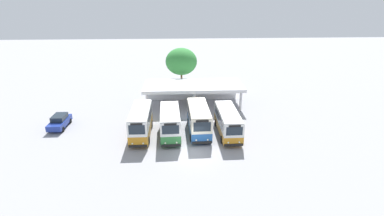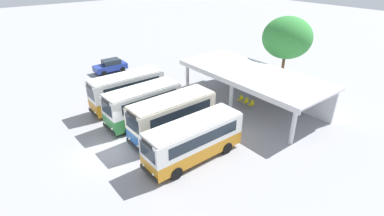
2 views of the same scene
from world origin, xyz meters
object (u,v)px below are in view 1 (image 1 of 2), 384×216
parked_car_flank (60,121)px  city_bus_middle_cream (199,119)px  city_bus_fourth_amber (228,121)px  waiting_chair_middle_seat (199,103)px  city_bus_second_in_row (170,122)px  waiting_chair_end_by_column (189,104)px  city_bus_nearest_orange (141,121)px  waiting_chair_second_from_end (194,103)px

parked_car_flank → city_bus_middle_cream: bearing=-7.9°
city_bus_fourth_amber → waiting_chair_middle_seat: city_bus_fourth_amber is taller
city_bus_second_in_row → waiting_chair_end_by_column: size_ratio=7.90×
city_bus_fourth_amber → parked_car_flank: city_bus_fourth_amber is taller
city_bus_nearest_orange → parked_car_flank: (-10.63, 2.89, -1.02)m
city_bus_nearest_orange → waiting_chair_end_by_column: 11.08m
waiting_chair_second_from_end → waiting_chair_middle_seat: bearing=-1.4°
city_bus_nearest_orange → waiting_chair_middle_seat: 11.93m
city_bus_second_in_row → city_bus_fourth_amber: bearing=1.1°
city_bus_fourth_amber → waiting_chair_second_from_end: 9.99m
city_bus_middle_cream → city_bus_fourth_amber: 3.49m
city_bus_nearest_orange → city_bus_middle_cream: (6.87, 0.46, -0.01)m
waiting_chair_end_by_column → parked_car_flank: bearing=-159.3°
city_bus_second_in_row → waiting_chair_end_by_column: (2.62, 9.43, -1.27)m
waiting_chair_end_by_column → waiting_chair_middle_seat: (1.46, -0.02, 0.00)m
waiting_chair_middle_seat → waiting_chair_end_by_column: bearing=179.1°
city_bus_nearest_orange → parked_car_flank: bearing=164.8°
city_bus_nearest_orange → city_bus_fourth_amber: city_bus_nearest_orange is taller
waiting_chair_end_by_column → waiting_chair_middle_seat: size_ratio=1.00×
city_bus_nearest_orange → city_bus_second_in_row: 3.45m
parked_car_flank → waiting_chair_end_by_column: (16.69, 6.30, -0.30)m
city_bus_second_in_row → parked_car_flank: city_bus_second_in_row is taller
city_bus_middle_cream → waiting_chair_second_from_end: (-0.08, 8.72, -1.32)m
parked_car_flank → city_bus_nearest_orange: bearing=-15.2°
city_bus_second_in_row → city_bus_middle_cream: city_bus_middle_cream is taller
city_bus_nearest_orange → waiting_chair_middle_seat: (7.53, 9.16, -1.33)m
waiting_chair_second_from_end → waiting_chair_middle_seat: 0.73m
city_bus_middle_cream → city_bus_fourth_amber: (3.44, -0.56, -0.17)m
waiting_chair_second_from_end → city_bus_fourth_amber: bearing=-69.3°
city_bus_second_in_row → city_bus_fourth_amber: city_bus_second_in_row is taller
city_bus_middle_cream → waiting_chair_second_from_end: bearing=90.5°
city_bus_middle_cream → waiting_chair_middle_seat: city_bus_middle_cream is taller
city_bus_nearest_orange → waiting_chair_middle_seat: city_bus_nearest_orange is taller
city_bus_second_in_row → city_bus_fourth_amber: size_ratio=0.90×
city_bus_nearest_orange → waiting_chair_end_by_column: size_ratio=8.30×
city_bus_fourth_amber → waiting_chair_middle_seat: bearing=106.7°
city_bus_nearest_orange → parked_car_flank: size_ratio=1.75×
waiting_chair_middle_seat → waiting_chair_second_from_end: bearing=178.6°
city_bus_fourth_amber → waiting_chair_second_from_end: city_bus_fourth_amber is taller
city_bus_middle_cream → waiting_chair_second_from_end: 8.82m
waiting_chair_second_from_end → city_bus_nearest_orange: bearing=-126.5°
city_bus_second_in_row → city_bus_middle_cream: (3.44, 0.70, 0.05)m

